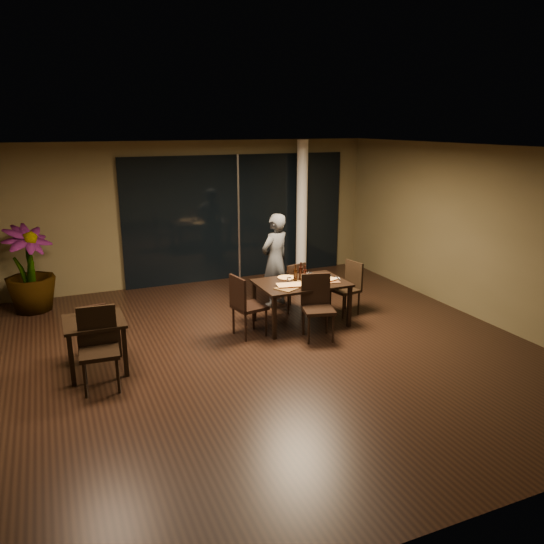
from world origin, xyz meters
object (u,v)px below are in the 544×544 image
(side_table, at_px, (94,329))
(bottle_a, at_px, (295,273))
(chair_side_far, at_px, (92,328))
(bottle_c, at_px, (301,271))
(diner, at_px, (275,260))
(chair_main_right, at_px, (349,285))
(bottle_b, at_px, (305,273))
(main_table, at_px, (301,286))
(chair_main_near, at_px, (317,303))
(chair_side_near, at_px, (99,343))
(potted_plant, at_px, (29,269))
(chair_main_far, at_px, (292,284))
(chair_main_left, at_px, (245,303))

(side_table, height_order, bottle_a, bottle_a)
(chair_side_far, relative_size, bottle_c, 2.73)
(bottle_c, bearing_deg, diner, 93.22)
(chair_main_right, relative_size, diner, 0.54)
(bottle_b, bearing_deg, main_table, -168.44)
(diner, distance_m, bottle_a, 1.01)
(chair_side_far, bearing_deg, bottle_b, 174.13)
(chair_main_near, height_order, bottle_a, bottle_a)
(bottle_a, bearing_deg, main_table, -38.12)
(chair_main_right, xyz_separation_m, chair_side_near, (-4.42, -1.12, 0.06))
(side_table, height_order, chair_side_far, chair_side_far)
(chair_main_right, bearing_deg, bottle_a, -95.37)
(side_table, bearing_deg, chair_side_far, 91.74)
(chair_main_right, bearing_deg, bottle_b, -91.65)
(potted_plant, relative_size, bottle_b, 5.69)
(chair_main_near, distance_m, bottle_b, 0.71)
(main_table, distance_m, bottle_b, 0.23)
(diner, bearing_deg, chair_main_near, 66.52)
(diner, height_order, bottle_a, diner)
(chair_main_near, height_order, potted_plant, potted_plant)
(bottle_a, height_order, bottle_c, bottle_c)
(chair_side_far, relative_size, bottle_b, 3.10)
(chair_main_right, xyz_separation_m, chair_side_far, (-4.44, -0.25, -0.05))
(bottle_b, bearing_deg, chair_main_far, 83.93)
(main_table, height_order, chair_main_far, chair_main_far)
(main_table, relative_size, chair_main_left, 1.47)
(chair_main_near, distance_m, potted_plant, 5.27)
(chair_main_far, bearing_deg, chair_main_right, 135.07)
(main_table, bearing_deg, bottle_a, 141.88)
(chair_main_right, relative_size, bottle_c, 3.00)
(main_table, relative_size, chair_side_near, 1.42)
(main_table, height_order, chair_main_near, chair_main_near)
(main_table, relative_size, diner, 0.86)
(main_table, distance_m, chair_main_left, 1.09)
(chair_main_far, relative_size, chair_main_near, 0.89)
(chair_main_far, xyz_separation_m, chair_main_left, (-1.22, -0.79, 0.06))
(chair_side_near, bearing_deg, bottle_a, 21.69)
(chair_main_far, xyz_separation_m, bottle_a, (-0.22, -0.58, 0.39))
(chair_main_near, bearing_deg, bottle_b, 96.11)
(chair_side_far, bearing_deg, chair_side_near, 83.39)
(main_table, distance_m, chair_side_far, 3.42)
(chair_side_near, height_order, bottle_c, bottle_c)
(chair_side_far, bearing_deg, bottle_a, 175.09)
(chair_main_far, xyz_separation_m, chair_side_near, (-3.53, -1.62, 0.08))
(chair_side_near, bearing_deg, bottle_b, 20.19)
(chair_main_near, bearing_deg, chair_main_left, 170.41)
(bottle_a, bearing_deg, diner, 86.35)
(chair_main_near, bearing_deg, bottle_c, 99.84)
(bottle_a, bearing_deg, bottle_c, 17.90)
(chair_main_right, bearing_deg, potted_plant, -124.15)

